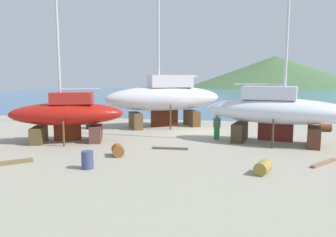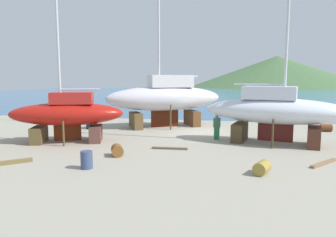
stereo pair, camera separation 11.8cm
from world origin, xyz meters
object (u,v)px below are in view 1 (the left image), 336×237
sailboat_large_starboard (165,97)px  barrel_tar_black (263,168)px  sailboat_far_slipway (275,110)px  barrel_blue_faded (326,128)px  worker (217,126)px  barrel_rust_far (94,121)px  barrel_tipped_center (118,150)px  barrel_ochre (91,125)px  barrel_rust_near (87,160)px  sailboat_mid_port (67,114)px

sailboat_large_starboard → barrel_tar_black: sailboat_large_starboard is taller
sailboat_far_slipway → barrel_blue_faded: sailboat_far_slipway is taller
barrel_tar_black → barrel_blue_faded: size_ratio=1.08×
worker → barrel_rust_far: 11.66m
sailboat_large_starboard → barrel_tar_black: bearing=89.6°
barrel_tar_black → barrel_blue_faded: 13.48m
sailboat_large_starboard → sailboat_far_slipway: bearing=117.5°
barrel_tipped_center → barrel_rust_far: barrel_rust_far is taller
sailboat_large_starboard → sailboat_far_slipway: 9.64m
sailboat_far_slipway → barrel_blue_faded: bearing=62.7°
worker → barrel_blue_faded: (8.13, 4.71, -0.58)m
barrel_blue_faded → barrel_ochre: (-18.24, -2.10, -0.01)m
barrel_tipped_center → barrel_rust_far: bearing=119.9°
sailboat_large_starboard → worker: bearing=104.4°
sailboat_far_slipway → barrel_tipped_center: (-8.59, -4.94, -1.78)m
barrel_ochre → sailboat_far_slipway: bearing=-13.2°
barrel_rust_far → barrel_ochre: barrel_rust_far is taller
sailboat_large_starboard → barrel_rust_far: bearing=-27.7°
barrel_rust_near → barrel_tar_black: bearing=4.5°
barrel_tipped_center → barrel_ochre: 9.64m
sailboat_mid_port → barrel_blue_faded: sailboat_mid_port is taller
barrel_tar_black → barrel_ochre: (-12.31, 10.00, -0.00)m
barrel_tipped_center → barrel_tar_black: 7.41m
barrel_tipped_center → barrel_rust_near: bearing=-103.1°
barrel_tar_black → barrel_rust_far: size_ratio=1.13×
sailboat_mid_port → barrel_rust_far: 7.40m
sailboat_large_starboard → barrel_ochre: size_ratio=19.74×
sailboat_mid_port → barrel_rust_near: sailboat_mid_port is taller
barrel_rust_near → barrel_blue_faded: bearing=42.9°
barrel_tar_black → barrel_ochre: bearing=140.9°
sailboat_far_slipway → barrel_ochre: (-13.72, 3.23, -1.81)m
sailboat_large_starboard → barrel_rust_far: (-6.31, -0.18, -2.09)m
sailboat_mid_port → barrel_tipped_center: size_ratio=15.12×
barrel_blue_faded → sailboat_mid_port: bearing=-157.2°
sailboat_mid_port → barrel_tar_black: sailboat_mid_port is taller
worker → barrel_tar_black: size_ratio=1.96×
barrel_tar_black → barrel_ochre: barrel_tar_black is taller
sailboat_large_starboard → barrel_rust_near: sailboat_large_starboard is taller
sailboat_mid_port → barrel_ochre: bearing=-99.9°
sailboat_large_starboard → barrel_tipped_center: size_ratio=22.41×
barrel_tar_black → barrel_rust_near: size_ratio=1.05×
sailboat_far_slipway → barrel_tar_black: sailboat_far_slipway is taller
barrel_ochre → worker: bearing=-14.4°
barrel_rust_near → barrel_rust_far: (-5.21, 12.50, -0.03)m
sailboat_mid_port → barrel_blue_faded: bearing=-175.4°
barrel_tipped_center → barrel_blue_faded: (13.11, 10.27, -0.02)m
sailboat_mid_port → barrel_rust_far: sailboat_mid_port is taller
sailboat_far_slipway → sailboat_mid_port: sailboat_far_slipway is taller
sailboat_large_starboard → barrel_tar_black: size_ratio=20.00×
barrel_tar_black → barrel_tipped_center: bearing=165.6°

